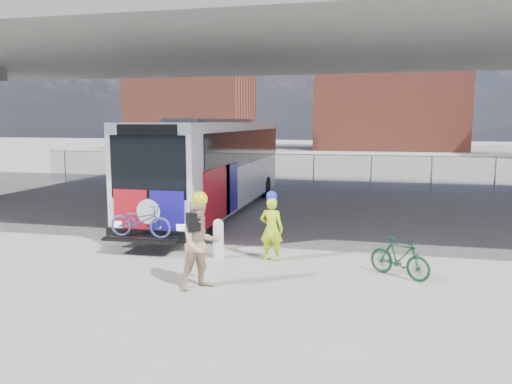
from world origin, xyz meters
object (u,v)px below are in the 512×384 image
(cyclist_hivis, at_px, (272,227))
(cyclist_tan, at_px, (200,243))
(bollard, at_px, (218,237))
(bus, at_px, (215,159))
(bike_parked, at_px, (400,258))

(cyclist_hivis, height_order, cyclist_tan, cyclist_tan)
(bollard, distance_m, cyclist_tan, 2.42)
(cyclist_tan, bearing_deg, bus, 62.24)
(cyclist_tan, bearing_deg, bike_parked, -20.72)
(bike_parked, bearing_deg, bollard, 115.88)
(bus, distance_m, bollard, 6.96)
(bus, distance_m, bike_parked, 9.84)
(bus, height_order, bollard, bus)
(bollard, height_order, cyclist_tan, cyclist_tan)
(bus, relative_size, cyclist_tan, 6.07)
(bus, xyz_separation_m, bike_parked, (6.70, -7.02, -1.64))
(bus, height_order, cyclist_tan, bus)
(bollard, relative_size, cyclist_tan, 0.50)
(cyclist_hivis, xyz_separation_m, cyclist_tan, (-1.06, -2.47, 0.12))
(bollard, distance_m, bike_parked, 4.60)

